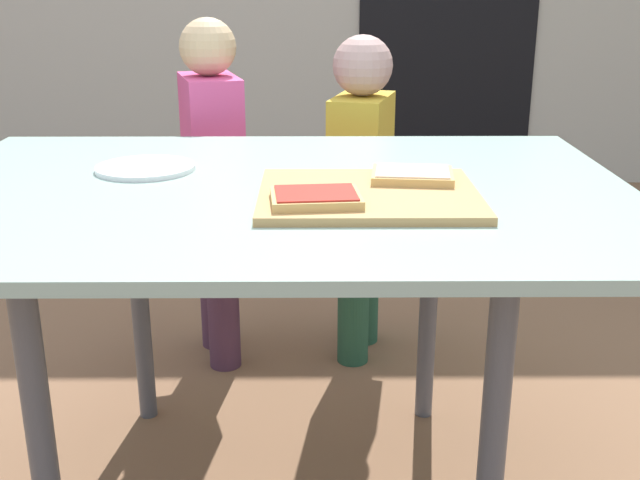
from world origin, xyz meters
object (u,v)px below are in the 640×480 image
Objects in this scene: dining_table at (275,220)px; pizza_slice_far_right at (412,175)px; pizza_slice_near_left at (316,197)px; plate_white_left at (145,168)px; child_right at (361,182)px; child_left at (214,176)px; cutting_board at (369,195)px.

pizza_slice_far_right reaches higher than dining_table.
pizza_slice_near_left is 0.79× the size of plate_white_left.
child_right reaches higher than pizza_slice_near_left.
plate_white_left is (-0.27, 0.13, 0.07)m from dining_table.
plate_white_left is at bearing -96.32° from child_left.
pizza_slice_far_right is at bearing 40.18° from pizza_slice_near_left.
dining_table is 8.33× the size of pizza_slice_far_right.
pizza_slice_near_left is 0.17× the size of child_right.
pizza_slice_near_left is at bearing -40.02° from plate_white_left.
cutting_board is 0.12m from pizza_slice_far_right.
pizza_slice_far_right and pizza_slice_near_left have the same top height.
pizza_slice_far_right is at bearing -1.63° from dining_table.
pizza_slice_near_left is at bearing -71.70° from child_left.
child_left is (-0.28, 0.85, -0.18)m from pizza_slice_near_left.
dining_table is at bearing -73.53° from child_left.
child_left reaches higher than pizza_slice_far_right.
dining_table is 0.20m from pizza_slice_near_left.
child_left is (0.06, 0.56, -0.16)m from plate_white_left.
pizza_slice_far_right is at bearing -14.73° from plate_white_left.
cutting_board is at bearing -137.76° from pizza_slice_far_right.
child_left is (-0.37, 0.78, -0.16)m from cutting_board.
child_right is (0.47, 0.59, -0.18)m from plate_white_left.
cutting_board is 1.92× the size of plate_white_left.
cutting_board is at bearing -92.50° from child_right.
pizza_slice_near_left is at bearing -141.84° from cutting_board.
pizza_slice_far_right is (0.26, -0.01, 0.09)m from dining_table.
child_left is (-0.20, 0.69, -0.09)m from dining_table.
child_right is at bearing 81.69° from pizza_slice_near_left.
child_right reaches higher than plate_white_left.
cutting_board reaches higher than dining_table.
pizza_slice_near_left is at bearing -64.15° from dining_table.
cutting_board reaches higher than plate_white_left.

